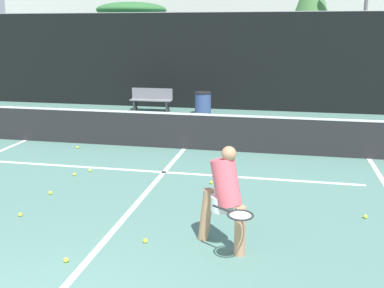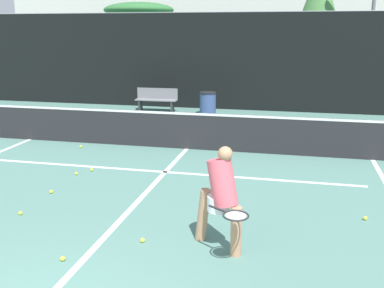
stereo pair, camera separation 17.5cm
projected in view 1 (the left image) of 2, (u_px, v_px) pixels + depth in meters
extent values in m
cube|color=white|center=(164.00, 172.00, 9.66)|extent=(8.25, 0.10, 0.01)
cube|color=white|center=(143.00, 196.00, 8.26)|extent=(0.10, 6.93, 0.01)
cube|color=#232326|center=(184.00, 131.00, 11.43)|extent=(11.00, 0.02, 0.95)
cube|color=white|center=(184.00, 114.00, 11.32)|extent=(11.00, 0.03, 0.06)
cube|color=black|center=(219.00, 62.00, 16.88)|extent=(24.00, 0.06, 3.57)
cylinder|color=slate|center=(220.00, 12.00, 16.43)|extent=(24.00, 0.04, 0.04)
cylinder|color=tan|center=(240.00, 231.00, 6.05)|extent=(0.15, 0.15, 0.70)
cylinder|color=tan|center=(206.00, 215.00, 6.45)|extent=(0.30, 0.27, 0.81)
cylinder|color=white|center=(222.00, 203.00, 6.18)|extent=(0.32, 0.32, 0.21)
cylinder|color=#E55966|center=(226.00, 182.00, 6.06)|extent=(0.46, 0.41, 0.73)
sphere|color=tan|center=(229.00, 154.00, 5.93)|extent=(0.20, 0.20, 0.20)
cylinder|color=#262628|center=(222.00, 208.00, 5.86)|extent=(0.27, 0.19, 0.03)
torus|color=#262628|center=(240.00, 215.00, 5.65)|extent=(0.47, 0.47, 0.02)
cylinder|color=beige|center=(240.00, 215.00, 5.65)|extent=(0.36, 0.36, 0.01)
sphere|color=#D1E033|center=(75.00, 174.00, 9.42)|extent=(0.07, 0.07, 0.07)
sphere|color=#D1E033|center=(77.00, 147.00, 11.56)|extent=(0.07, 0.07, 0.07)
sphere|color=#D1E033|center=(90.00, 170.00, 9.67)|extent=(0.07, 0.07, 0.07)
sphere|color=#D1E033|center=(145.00, 241.00, 6.46)|extent=(0.07, 0.07, 0.07)
sphere|color=#D1E033|center=(211.00, 182.00, 8.92)|extent=(0.07, 0.07, 0.07)
sphere|color=#D1E033|center=(66.00, 260.00, 5.92)|extent=(0.07, 0.07, 0.07)
sphere|color=#D1E033|center=(365.00, 217.00, 7.29)|extent=(0.07, 0.07, 0.07)
sphere|color=#D1E033|center=(20.00, 215.00, 7.37)|extent=(0.07, 0.07, 0.07)
sphere|color=#D1E033|center=(50.00, 193.00, 8.35)|extent=(0.07, 0.07, 0.07)
cube|color=slate|center=(151.00, 100.00, 16.60)|extent=(1.56, 0.38, 0.04)
cube|color=slate|center=(152.00, 94.00, 16.72)|extent=(1.55, 0.06, 0.42)
cube|color=#333338|center=(135.00, 105.00, 16.77)|extent=(0.06, 0.32, 0.44)
cube|color=#333338|center=(167.00, 107.00, 16.54)|extent=(0.06, 0.32, 0.44)
cylinder|color=#384C7F|center=(203.00, 104.00, 16.06)|extent=(0.58, 0.58, 0.77)
cylinder|color=black|center=(203.00, 93.00, 15.96)|extent=(0.60, 0.60, 0.04)
cube|color=black|center=(130.00, 85.00, 21.50)|extent=(1.78, 4.64, 0.80)
cube|color=#1E2328|center=(128.00, 71.00, 21.12)|extent=(1.50, 2.78, 0.53)
cylinder|color=black|center=(155.00, 84.00, 22.78)|extent=(0.18, 0.60, 0.60)
cylinder|color=black|center=(136.00, 91.00, 19.96)|extent=(0.18, 0.60, 0.60)
cylinder|color=slate|center=(366.00, 2.00, 19.40)|extent=(0.16, 0.16, 8.24)
cylinder|color=brown|center=(308.00, 62.00, 23.14)|extent=(0.28, 0.28, 2.64)
cylinder|color=brown|center=(133.00, 49.00, 26.74)|extent=(0.28, 0.28, 3.72)
ellipsoid|color=#2D6633|center=(132.00, 10.00, 26.19)|extent=(4.09, 4.09, 0.90)
cube|color=beige|center=(251.00, 32.00, 31.02)|extent=(36.00, 2.40, 5.57)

